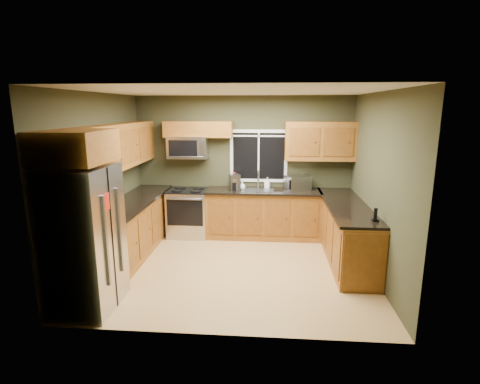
# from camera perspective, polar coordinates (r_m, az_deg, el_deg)

# --- Properties ---
(floor) EXTENTS (4.20, 4.20, 0.00)m
(floor) POSITION_cam_1_polar(r_m,az_deg,el_deg) (6.03, -0.75, -11.45)
(floor) COLOR tan
(floor) RESTS_ON ground
(ceiling) EXTENTS (4.20, 4.20, 0.00)m
(ceiling) POSITION_cam_1_polar(r_m,az_deg,el_deg) (5.51, -0.84, 15.11)
(ceiling) COLOR white
(ceiling) RESTS_ON back_wall
(back_wall) EXTENTS (4.20, 0.00, 4.20)m
(back_wall) POSITION_cam_1_polar(r_m,az_deg,el_deg) (7.38, 0.51, 4.00)
(back_wall) COLOR #353620
(back_wall) RESTS_ON ground
(front_wall) EXTENTS (4.20, 0.00, 4.20)m
(front_wall) POSITION_cam_1_polar(r_m,az_deg,el_deg) (3.88, -3.26, -4.09)
(front_wall) COLOR #353620
(front_wall) RESTS_ON ground
(left_wall) EXTENTS (0.00, 3.60, 3.60)m
(left_wall) POSITION_cam_1_polar(r_m,az_deg,el_deg) (6.17, -20.60, 1.45)
(left_wall) COLOR #353620
(left_wall) RESTS_ON ground
(right_wall) EXTENTS (0.00, 3.60, 3.60)m
(right_wall) POSITION_cam_1_polar(r_m,az_deg,el_deg) (5.81, 20.29, 0.81)
(right_wall) COLOR #353620
(right_wall) RESTS_ON ground
(window) EXTENTS (1.12, 0.03, 1.02)m
(window) POSITION_cam_1_polar(r_m,az_deg,el_deg) (7.32, 2.85, 5.51)
(window) COLOR white
(window) RESTS_ON back_wall
(base_cabinets_left) EXTENTS (0.60, 2.65, 0.90)m
(base_cabinets_left) POSITION_cam_1_polar(r_m,az_deg,el_deg) (6.70, -15.96, -5.34)
(base_cabinets_left) COLOR brown
(base_cabinets_left) RESTS_ON ground
(countertop_left) EXTENTS (0.65, 2.65, 0.04)m
(countertop_left) POSITION_cam_1_polar(r_m,az_deg,el_deg) (6.56, -16.00, -1.44)
(countertop_left) COLOR black
(countertop_left) RESTS_ON base_cabinets_left
(base_cabinets_back) EXTENTS (2.17, 0.60, 0.90)m
(base_cabinets_back) POSITION_cam_1_polar(r_m,az_deg,el_deg) (7.27, 3.60, -3.44)
(base_cabinets_back) COLOR brown
(base_cabinets_back) RESTS_ON ground
(countertop_back) EXTENTS (2.17, 0.65, 0.04)m
(countertop_back) POSITION_cam_1_polar(r_m,az_deg,el_deg) (7.13, 3.64, 0.13)
(countertop_back) COLOR black
(countertop_back) RESTS_ON base_cabinets_back
(base_cabinets_peninsula) EXTENTS (0.60, 2.52, 0.90)m
(base_cabinets_peninsula) POSITION_cam_1_polar(r_m,az_deg,el_deg) (6.48, 15.84, -5.94)
(base_cabinets_peninsula) COLOR brown
(base_cabinets_peninsula) RESTS_ON ground
(countertop_peninsula) EXTENTS (0.65, 2.50, 0.04)m
(countertop_peninsula) POSITION_cam_1_polar(r_m,az_deg,el_deg) (6.35, 15.86, -1.90)
(countertop_peninsula) COLOR black
(countertop_peninsula) RESTS_ON base_cabinets_peninsula
(upper_cabinets_left) EXTENTS (0.33, 2.65, 0.72)m
(upper_cabinets_left) POSITION_cam_1_polar(r_m,az_deg,el_deg) (6.47, -17.85, 6.70)
(upper_cabinets_left) COLOR brown
(upper_cabinets_left) RESTS_ON left_wall
(upper_cabinets_back_left) EXTENTS (1.30, 0.33, 0.30)m
(upper_cabinets_back_left) POSITION_cam_1_polar(r_m,az_deg,el_deg) (7.25, -6.38, 9.48)
(upper_cabinets_back_left) COLOR brown
(upper_cabinets_back_left) RESTS_ON back_wall
(upper_cabinets_back_right) EXTENTS (1.30, 0.33, 0.72)m
(upper_cabinets_back_right) POSITION_cam_1_polar(r_m,az_deg,el_deg) (7.20, 12.11, 7.58)
(upper_cabinets_back_right) COLOR brown
(upper_cabinets_back_right) RESTS_ON back_wall
(upper_cabinet_over_fridge) EXTENTS (0.72, 0.90, 0.38)m
(upper_cabinet_over_fridge) POSITION_cam_1_polar(r_m,az_deg,el_deg) (4.77, -23.83, 6.35)
(upper_cabinet_over_fridge) COLOR brown
(upper_cabinet_over_fridge) RESTS_ON left_wall
(refrigerator) EXTENTS (0.74, 0.90, 1.80)m
(refrigerator) POSITION_cam_1_polar(r_m,az_deg,el_deg) (5.00, -22.66, -6.60)
(refrigerator) COLOR #B7B7BC
(refrigerator) RESTS_ON ground
(range) EXTENTS (0.76, 0.69, 0.94)m
(range) POSITION_cam_1_polar(r_m,az_deg,el_deg) (7.40, -7.84, -3.09)
(range) COLOR #B7B7BC
(range) RESTS_ON ground
(microwave) EXTENTS (0.76, 0.41, 0.42)m
(microwave) POSITION_cam_1_polar(r_m,az_deg,el_deg) (7.29, -7.91, 6.77)
(microwave) COLOR #B7B7BC
(microwave) RESTS_ON back_wall
(sink) EXTENTS (0.60, 0.42, 0.36)m
(sink) POSITION_cam_1_polar(r_m,az_deg,el_deg) (7.14, 2.73, 0.43)
(sink) COLOR slate
(sink) RESTS_ON countertop_back
(toaster_oven) EXTENTS (0.53, 0.49, 0.27)m
(toaster_oven) POSITION_cam_1_polar(r_m,az_deg,el_deg) (7.20, 8.75, 1.41)
(toaster_oven) COLOR #B7B7BC
(toaster_oven) RESTS_ON countertop_back
(coffee_maker) EXTENTS (0.24, 0.28, 0.30)m
(coffee_maker) POSITION_cam_1_polar(r_m,az_deg,el_deg) (7.11, -0.85, 1.45)
(coffee_maker) COLOR slate
(coffee_maker) RESTS_ON countertop_back
(kettle) EXTENTS (0.18, 0.18, 0.27)m
(kettle) POSITION_cam_1_polar(r_m,az_deg,el_deg) (7.07, -0.86, 1.27)
(kettle) COLOR #B7B7BC
(kettle) RESTS_ON countertop_back
(paper_towel_roll) EXTENTS (0.12, 0.12, 0.28)m
(paper_towel_roll) POSITION_cam_1_polar(r_m,az_deg,el_deg) (7.28, 8.14, 1.48)
(paper_towel_roll) COLOR white
(paper_towel_roll) RESTS_ON countertop_back
(soap_bottle_a) EXTENTS (0.16, 0.16, 0.32)m
(soap_bottle_a) POSITION_cam_1_polar(r_m,az_deg,el_deg) (7.21, -0.82, 1.77)
(soap_bottle_a) COLOR red
(soap_bottle_a) RESTS_ON countertop_back
(soap_bottle_b) EXTENTS (0.12, 0.12, 0.21)m
(soap_bottle_b) POSITION_cam_1_polar(r_m,az_deg,el_deg) (7.32, 4.20, 1.44)
(soap_bottle_b) COLOR white
(soap_bottle_b) RESTS_ON countertop_back
(soap_bottle_c) EXTENTS (0.14, 0.14, 0.16)m
(soap_bottle_c) POSITION_cam_1_polar(r_m,az_deg,el_deg) (7.15, 0.33, 1.00)
(soap_bottle_c) COLOR white
(soap_bottle_c) RESTS_ON countertop_back
(cordless_phone) EXTENTS (0.09, 0.09, 0.19)m
(cordless_phone) POSITION_cam_1_polar(r_m,az_deg,el_deg) (5.49, 19.91, -3.65)
(cordless_phone) COLOR black
(cordless_phone) RESTS_ON countertop_peninsula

